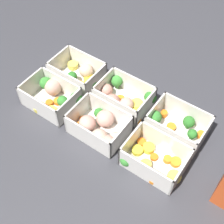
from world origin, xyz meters
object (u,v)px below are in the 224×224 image
Objects in this scene: container_near_center at (123,98)px; container_far_left at (152,159)px; container_far_right at (54,95)px; container_near_left at (176,125)px; container_near_right at (80,76)px; container_far_center at (100,128)px.

container_far_left is (-0.18, 0.13, -0.00)m from container_near_center.
container_near_center and container_far_right have the same top height.
container_near_left and container_far_right have the same top height.
container_near_left is 0.35m from container_near_right.
container_near_left is 1.02× the size of container_far_center.
container_near_right is at bearing -35.88° from container_far_center.
container_near_right is 0.11m from container_far_right.
container_far_left is at bearing 159.51° from container_near_right.
container_near_left and container_far_left have the same top height.
container_far_center is (-0.01, 0.13, 0.00)m from container_near_center.
container_far_right is (0.36, -0.02, 0.00)m from container_far_left.
container_far_left is 0.99× the size of container_far_right.
container_near_left is 0.94× the size of container_near_center.
container_far_right is (0.01, 0.11, 0.00)m from container_near_right.
container_far_left and container_far_right have the same top height.
container_near_right is 1.02× the size of container_far_right.
container_near_right is 0.37m from container_far_left.
container_near_left is 0.22m from container_far_center.
container_far_center is at bearing -0.05° from container_far_left.
container_far_left is 1.01× the size of container_far_center.
container_near_center is 1.04× the size of container_near_right.
container_near_center is 1.08× the size of container_far_center.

